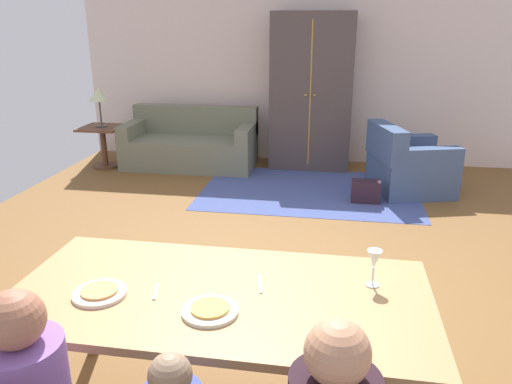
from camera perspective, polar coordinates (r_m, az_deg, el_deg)
ground_plane at (r=4.49m, az=1.45°, el=-7.15°), size 6.42×6.53×0.02m
back_wall at (r=7.36m, az=5.30°, el=14.06°), size 6.42×0.10×2.70m
dining_table at (r=2.42m, az=-4.15°, el=-12.68°), size 1.98×0.96×0.76m
plate_near_man at (r=2.46m, az=-17.48°, el=-11.02°), size 0.25×0.25×0.02m
pizza_near_man at (r=2.46m, az=-17.52°, el=-10.72°), size 0.17×0.17×0.01m
plate_near_child at (r=2.24m, az=-5.29°, el=-13.42°), size 0.25×0.25×0.02m
pizza_near_child at (r=2.23m, az=-5.31°, el=-13.09°), size 0.17×0.17×0.01m
wine_glass at (r=2.44m, az=13.39°, el=-7.66°), size 0.07×0.07×0.19m
fork at (r=2.43m, az=-11.42°, el=-11.10°), size 0.05×0.15×0.01m
knife at (r=2.44m, az=0.49°, el=-10.49°), size 0.05×0.17×0.01m
area_rug at (r=6.13m, az=6.12°, el=0.17°), size 2.60×1.80×0.01m
couch at (r=7.17m, az=-7.49°, el=5.35°), size 1.82×0.86×0.82m
armchair at (r=6.27m, az=16.94°, el=2.87°), size 1.06×1.06×0.82m
armoire at (r=6.99m, az=6.38°, el=11.30°), size 1.10×0.59×2.10m
side_table at (r=7.35m, az=-17.10°, el=5.62°), size 0.56×0.56×0.58m
table_lamp at (r=7.24m, az=-17.59°, el=10.48°), size 0.26×0.26×0.54m
handbag at (r=5.81m, az=12.45°, el=0.07°), size 0.32×0.16×0.26m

